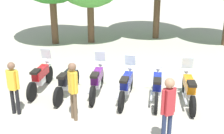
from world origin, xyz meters
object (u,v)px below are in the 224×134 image
motorcycle_5 (189,89)px  person_2 (168,107)px  motorcycle_1 (67,82)px  motorcycle_3 (126,85)px  motorcycle_4 (157,87)px  person_1 (13,85)px  motorcycle_0 (41,77)px  motorcycle_2 (97,80)px  person_0 (73,87)px

motorcycle_5 → person_2: person_2 is taller
motorcycle_1 → motorcycle_3: bearing=-85.7°
motorcycle_4 → person_1: size_ratio=1.34×
person_1 → person_2: (4.28, -1.42, 0.13)m
motorcycle_1 → motorcycle_0: bearing=80.6°
motorcycle_3 → motorcycle_4: 0.98m
motorcycle_0 → motorcycle_4: bearing=-92.2°
motorcycle_4 → motorcycle_2: bearing=84.7°
motorcycle_1 → person_0: size_ratio=1.26×
motorcycle_2 → motorcycle_4: size_ratio=1.00×
motorcycle_0 → motorcycle_1: 1.05m
motorcycle_0 → person_2: (3.97, -3.12, 0.57)m
motorcycle_3 → motorcycle_2: bearing=80.7°
motorcycle_3 → motorcycle_5: (1.97, -0.20, 0.00)m
motorcycle_1 → person_0: person_0 is taller
motorcycle_0 → motorcycle_5: 4.99m
motorcycle_3 → motorcycle_5: same height
motorcycle_5 → person_0: size_ratio=1.27×
person_1 → motorcycle_4: bearing=116.8°
person_2 → motorcycle_4: bearing=-27.8°
motorcycle_1 → motorcycle_5: 3.97m
person_0 → motorcycle_0: bearing=-90.1°
person_0 → motorcycle_2: bearing=-143.8°
motorcycle_0 → motorcycle_3: bearing=-94.2°
person_0 → person_1: 1.81m
motorcycle_4 → motorcycle_5: motorcycle_5 is taller
motorcycle_2 → motorcycle_4: 2.01m
motorcycle_4 → person_0: (-2.47, -1.32, 0.51)m
person_2 → person_0: bearing=36.1°
person_2 → motorcycle_5: bearing=-50.5°
motorcycle_5 → person_1: (-5.25, -0.94, 0.43)m
motorcycle_2 → person_0: size_ratio=1.27×
motorcycle_0 → person_1: 1.77m
motorcycle_4 → person_2: (0.02, -2.51, 0.58)m
motorcycle_2 → motorcycle_5: 3.01m
motorcycle_5 → motorcycle_1: bearing=85.8°
motorcycle_3 → person_1: person_1 is taller
motorcycle_2 → motorcycle_3: 1.05m
motorcycle_5 → person_0: (-3.46, -1.17, 0.50)m
motorcycle_0 → person_2: person_2 is taller
motorcycle_5 → motorcycle_3: bearing=85.9°
motorcycle_3 → person_1: size_ratio=1.33×
motorcycle_2 → person_1: person_1 is taller
person_1 → person_2: person_2 is taller
person_0 → motorcycle_4: bearing=170.4°
motorcycle_0 → person_0: bearing=-135.9°
person_0 → person_2: (2.49, -1.19, 0.07)m
motorcycle_1 → motorcycle_4: bearing=-84.6°
motorcycle_1 → motorcycle_2: (0.99, 0.14, 0.01)m
person_1 → person_0: bearing=95.1°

